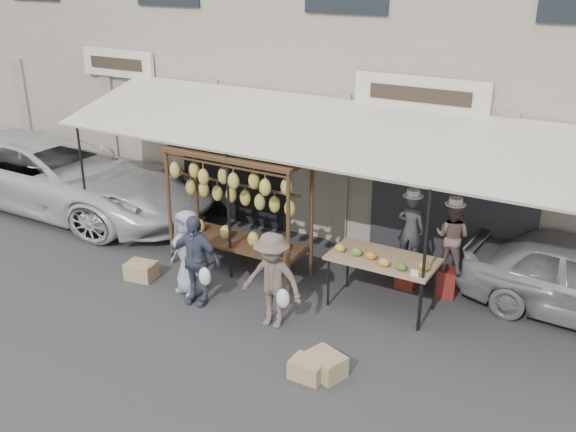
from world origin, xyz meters
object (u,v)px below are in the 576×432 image
banana_rack (236,190)px  customer_right (272,280)px  produce_table (382,260)px  customer_mid (195,260)px  crate_near_a (307,369)px  crate_near_b (325,365)px  crate_far (141,271)px  vendor_right (452,236)px  van (50,157)px  customer_left (188,252)px  vendor_left (411,229)px

banana_rack → customer_right: (1.52, -1.30, -0.79)m
produce_table → customer_mid: (-2.70, -1.31, -0.10)m
crate_near_a → crate_near_b: 0.26m
produce_table → crate_near_a: (-0.13, -2.23, -0.73)m
customer_mid → crate_far: (-1.38, 0.17, -0.62)m
vendor_right → van: 9.15m
banana_rack → customer_left: 1.39m
customer_right → van: bearing=161.0°
vendor_right → customer_left: bearing=33.0°
customer_left → crate_near_a: (2.89, -1.12, -0.61)m
vendor_right → van: bearing=6.3°
vendor_left → customer_right: bearing=57.3°
customer_mid → customer_right: bearing=-7.6°
crate_far → van: van is taller
vendor_right → customer_right: 3.10m
banana_rack → produce_table: size_ratio=1.53×
customer_left → vendor_left: bearing=45.6°
crate_near_b → crate_far: crate_near_b is taller
produce_table → vendor_right: (0.81, 1.00, 0.21)m
banana_rack → customer_left: size_ratio=1.75×
vendor_right → customer_right: size_ratio=0.77×
produce_table → van: (-8.33, 0.66, 0.28)m
vendor_left → crate_near_b: vendor_left is taller
crate_near_b → crate_far: 4.23m
customer_mid → crate_near_b: 2.91m
crate_near_a → vendor_right: bearing=73.8°
crate_far → crate_near_a: bearing=-15.3°
vendor_right → crate_near_b: (-0.76, -3.03, -0.93)m
crate_near_a → banana_rack: bearing=139.8°
produce_table → crate_far: bearing=-164.3°
vendor_right → customer_right: vendor_right is taller
customer_left → customer_right: (1.77, -0.20, 0.03)m
crate_near_b → customer_right: bearing=150.5°
crate_far → customer_left: bearing=2.3°
banana_rack → vendor_right: banana_rack is taller
vendor_left → crate_near_b: (-0.07, -2.97, -0.94)m
vendor_left → banana_rack: bearing=16.7°
produce_table → crate_near_a: 2.35m
vendor_right → customer_mid: (-3.51, -2.31, -0.31)m
customer_right → crate_near_a: bearing=-43.1°
banana_rack → vendor_right: (3.57, 1.00, -0.48)m
banana_rack → produce_table: (2.76, 0.00, -0.69)m
vendor_left → crate_near_b: size_ratio=2.41×
produce_table → crate_near_a: produce_table is taller
produce_table → van: van is taller
customer_mid → produce_table: bearing=17.9°
vendor_right → customer_left: (-3.82, -2.10, -0.34)m
banana_rack → customer_right: bearing=-40.6°
crate_near_a → crate_near_b: crate_near_b is taller
van → banana_rack: bearing=-97.5°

